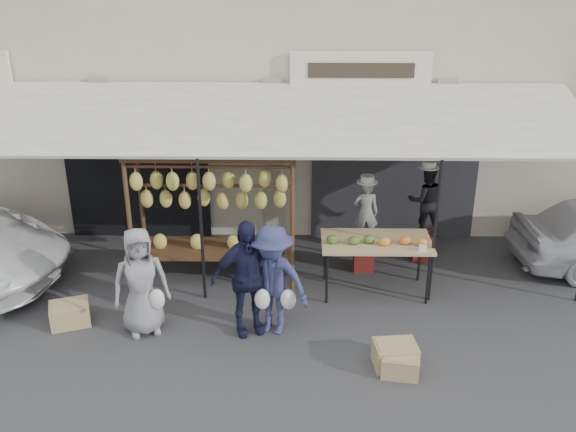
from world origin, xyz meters
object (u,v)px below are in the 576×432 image
object	(u,v)px
crate_near_a	(400,365)
crate_near_b	(395,355)
customer_left	(141,282)
crate_far	(70,314)
banana_rack	(212,192)
vendor_right	(426,201)
produce_table	(377,243)
customer_right	(272,281)
customer_mid	(246,278)
vendor_left	(366,213)

from	to	relation	value
crate_near_a	crate_near_b	distance (m)	0.18
customer_left	crate_far	bearing A→B (deg)	152.14
banana_rack	vendor_right	xyz separation A→B (m)	(3.51, 0.85, -0.47)
produce_table	crate_near_a	size ratio (longest dim) A/B	3.58
vendor_right	crate_near_b	bearing A→B (deg)	71.56
vendor_right	crate_near_b	world-z (taller)	vendor_right
produce_table	customer_right	world-z (taller)	customer_right
produce_table	crate_near_a	xyz separation A→B (m)	(0.11, -2.10, -0.73)
customer_mid	crate_far	xyz separation A→B (m)	(-2.60, 0.13, -0.69)
banana_rack	customer_left	bearing A→B (deg)	-119.62
customer_right	crate_near_b	xyz separation A→B (m)	(1.64, -0.80, -0.65)
crate_near_a	vendor_right	bearing A→B (deg)	75.64
produce_table	customer_left	size ratio (longest dim) A/B	1.06
banana_rack	crate_near_b	xyz separation A→B (m)	(2.63, -2.27, -1.40)
customer_left	customer_mid	bearing A→B (deg)	-18.90
customer_right	vendor_right	bearing A→B (deg)	61.54
banana_rack	customer_mid	world-z (taller)	banana_rack
vendor_right	crate_far	xyz separation A→B (m)	(-5.49, -2.19, -0.93)
banana_rack	crate_near_b	distance (m)	3.74
produce_table	vendor_right	xyz separation A→B (m)	(0.96, 1.20, 0.23)
vendor_left	crate_near_a	size ratio (longest dim) A/B	2.42
crate_near_b	crate_far	world-z (taller)	crate_near_b
customer_mid	customer_left	bearing A→B (deg)	161.00
banana_rack	customer_mid	xyz separation A→B (m)	(0.62, -1.47, -0.71)
customer_mid	crate_near_a	distance (m)	2.37
produce_table	crate_far	xyz separation A→B (m)	(-4.54, -0.99, -0.71)
customer_left	crate_far	world-z (taller)	customer_left
banana_rack	crate_near_a	distance (m)	3.89
produce_table	crate_far	bearing A→B (deg)	-167.64
customer_right	crate_near_a	bearing A→B (deg)	-11.29
vendor_right	customer_right	size ratio (longest dim) A/B	0.77
customer_right	crate_near_a	distance (m)	2.06
crate_near_a	crate_far	size ratio (longest dim) A/B	0.87
crate_near_a	crate_far	bearing A→B (deg)	166.59
produce_table	crate_near_b	xyz separation A→B (m)	(0.07, -1.92, -0.71)
vendor_right	crate_near_a	distance (m)	3.54
customer_left	crate_near_b	size ratio (longest dim) A/B	2.90
banana_rack	crate_near_a	size ratio (longest dim) A/B	5.47
banana_rack	crate_far	bearing A→B (deg)	-145.94
produce_table	customer_left	xyz separation A→B (m)	(-3.41, -1.15, -0.07)
produce_table	vendor_right	world-z (taller)	vendor_right
customer_left	crate_near_a	size ratio (longest dim) A/B	3.36
vendor_left	crate_near_b	size ratio (longest dim) A/B	2.08
vendor_right	customer_left	world-z (taller)	vendor_right
banana_rack	customer_left	xyz separation A→B (m)	(-0.85, -1.50, -0.77)
customer_right	crate_far	world-z (taller)	customer_right
vendor_left	crate_near_a	xyz separation A→B (m)	(0.21, -2.89, -0.90)
vendor_left	crate_near_b	xyz separation A→B (m)	(0.17, -2.72, -0.87)
crate_near_b	crate_far	bearing A→B (deg)	168.58
customer_left	crate_near_b	bearing A→B (deg)	-32.41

